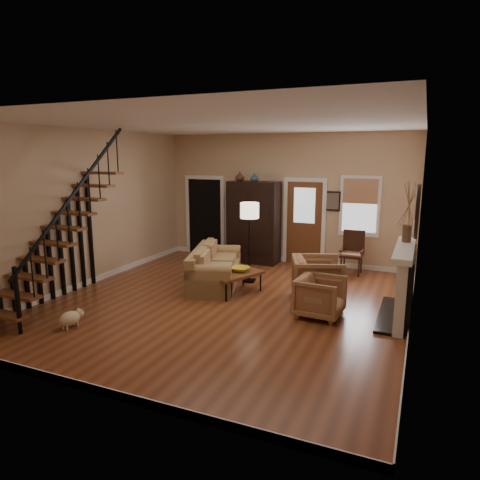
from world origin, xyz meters
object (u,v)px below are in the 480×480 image
at_px(coffee_table, 235,283).
at_px(side_chair, 352,253).
at_px(armchair_right, 317,279).
at_px(armchair_left, 320,297).
at_px(sofa, 215,267).
at_px(armoire, 254,222).
at_px(floor_lamp, 249,243).

height_order(coffee_table, side_chair, side_chair).
bearing_deg(coffee_table, armchair_right, 8.73).
bearing_deg(armchair_left, armchair_right, 20.40).
distance_m(sofa, armchair_right, 2.25).
relative_size(armoire, armchair_right, 2.24).
distance_m(sofa, armchair_left, 2.67).
distance_m(coffee_table, floor_lamp, 1.08).
relative_size(sofa, armchair_left, 2.69).
bearing_deg(coffee_table, side_chair, 50.67).
bearing_deg(coffee_table, armoire, 103.44).
bearing_deg(sofa, side_chair, 20.05).
xyz_separation_m(sofa, armchair_right, (2.25, -0.10, 0.04)).
relative_size(sofa, side_chair, 2.05).
xyz_separation_m(armoire, armchair_left, (2.49, -3.15, -0.70)).
bearing_deg(armchair_left, coffee_table, 76.35).
bearing_deg(armchair_left, side_chair, 2.37).
xyz_separation_m(armoire, sofa, (-0.01, -2.22, -0.66)).
distance_m(coffee_table, side_chair, 3.07).
bearing_deg(side_chair, coffee_table, -129.33).
xyz_separation_m(armoire, coffee_table, (0.61, -2.56, -0.84)).
xyz_separation_m(sofa, floor_lamp, (0.59, 0.50, 0.49)).
bearing_deg(armoire, armchair_right, -46.01).
distance_m(armoire, coffee_table, 2.77).
distance_m(sofa, coffee_table, 0.74).
distance_m(sofa, side_chair, 3.26).
bearing_deg(armchair_right, armchair_left, 176.48).
height_order(sofa, armchair_right, armchair_right).
bearing_deg(sofa, armchair_left, -38.58).
height_order(armoire, side_chair, armoire).
height_order(armchair_left, side_chair, side_chair).
distance_m(floor_lamp, side_chair, 2.51).
xyz_separation_m(coffee_table, floor_lamp, (-0.04, 0.85, 0.67)).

